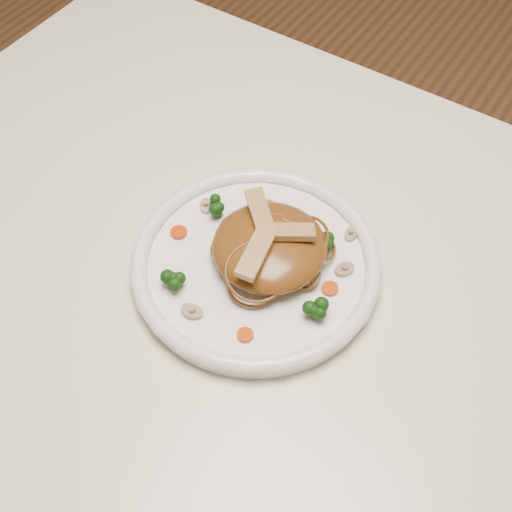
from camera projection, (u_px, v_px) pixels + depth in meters
The scene contains 20 objects.
ground at pixel (271, 476), 1.42m from camera, with size 4.00×4.00×0.00m, color brown.
table at pixel (280, 314), 0.89m from camera, with size 1.20×0.80×0.75m.
plate at pixel (256, 267), 0.81m from camera, with size 0.30×0.30×0.02m, color white.
noodle_mound at pixel (269, 247), 0.79m from camera, with size 0.14×0.14×0.04m, color brown.
chicken_a at pixel (287, 232), 0.77m from camera, with size 0.06×0.02×0.01m, color tan.
chicken_b at pixel (260, 212), 0.78m from camera, with size 0.07×0.02×0.01m, color tan.
chicken_c at pixel (256, 252), 0.75m from camera, with size 0.07×0.02×0.01m, color tan.
broccoli_0 at pixel (325, 243), 0.80m from camera, with size 0.03×0.03×0.03m, color #13380B, non-canonical shape.
broccoli_1 at pixel (217, 207), 0.83m from camera, with size 0.03×0.03×0.03m, color #13380B, non-canonical shape.
broccoli_2 at pixel (173, 279), 0.77m from camera, with size 0.02×0.02×0.03m, color #13380B, non-canonical shape.
broccoli_3 at pixel (316, 308), 0.75m from camera, with size 0.03×0.03×0.03m, color #13380B, non-canonical shape.
carrot_0 at pixel (316, 242), 0.82m from camera, with size 0.02×0.02×0.01m, color red.
carrot_1 at pixel (179, 232), 0.83m from camera, with size 0.02×0.02×0.01m, color red.
carrot_2 at pixel (330, 289), 0.78m from camera, with size 0.02×0.02×0.01m, color red.
carrot_3 at pixel (268, 207), 0.85m from camera, with size 0.02×0.02×0.01m, color red.
carrot_4 at pixel (245, 335), 0.74m from camera, with size 0.02×0.02×0.01m, color red.
mushroom_0 at pixel (192, 312), 0.76m from camera, with size 0.03×0.03×0.01m, color tan.
mushroom_1 at pixel (344, 270), 0.79m from camera, with size 0.03×0.03×0.01m, color tan.
mushroom_2 at pixel (206, 206), 0.85m from camera, with size 0.02×0.02×0.01m, color tan.
mushroom_3 at pixel (351, 234), 0.82m from camera, with size 0.02×0.02×0.01m, color tan.
Camera 1 is at (0.23, -0.41, 1.42)m, focal length 47.24 mm.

